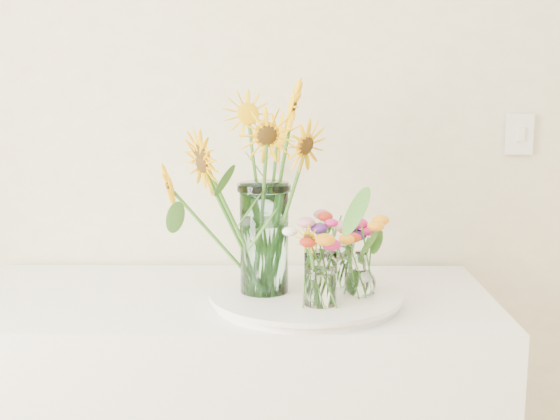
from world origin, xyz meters
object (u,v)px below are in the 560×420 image
object	(u,v)px
small_vase_a	(320,280)
small_vase_c	(339,263)
tray	(306,298)
small_vase_b	(360,274)
mason_jar	(264,239)

from	to	relation	value
small_vase_a	small_vase_c	distance (m)	0.18
tray	small_vase_c	distance (m)	0.13
small_vase_a	small_vase_b	world-z (taller)	small_vase_a
mason_jar	small_vase_c	distance (m)	0.22
small_vase_b	small_vase_c	bearing A→B (deg)	117.56
tray	mason_jar	distance (m)	0.19
small_vase_b	small_vase_c	xyz separation A→B (m)	(-0.05, 0.09, 0.00)
mason_jar	small_vase_b	size ratio (longest dim) A/B	2.49
small_vase_b	small_vase_a	bearing A→B (deg)	-140.55
small_vase_b	small_vase_c	distance (m)	0.10
tray	mason_jar	bearing A→B (deg)	179.17
tray	small_vase_c	size ratio (longest dim) A/B	3.82
small_vase_c	mason_jar	bearing A→B (deg)	-160.84
small_vase_c	small_vase_a	bearing A→B (deg)	-108.11
tray	small_vase_b	bearing A→B (deg)	-8.51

